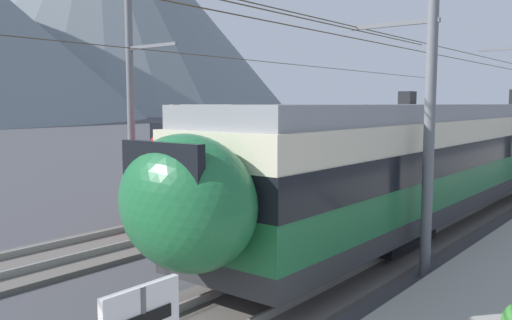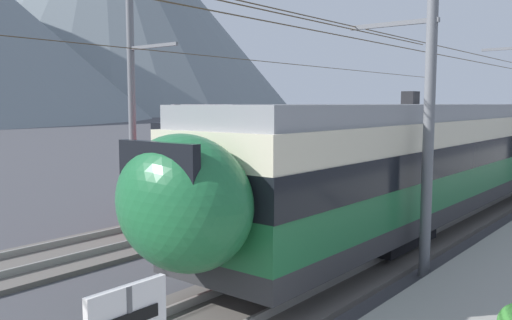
{
  "view_description": "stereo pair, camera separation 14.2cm",
  "coord_description": "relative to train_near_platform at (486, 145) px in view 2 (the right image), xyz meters",
  "views": [
    {
      "loc": [
        -2.98,
        -4.91,
        3.87
      ],
      "look_at": [
        8.26,
        4.07,
        2.35
      ],
      "focal_mm": 37.5,
      "sensor_mm": 36.0,
      "label": 1
    },
    {
      "loc": [
        -2.89,
        -5.02,
        3.87
      ],
      "look_at": [
        8.26,
        4.07,
        2.35
      ],
      "focal_mm": 37.5,
      "sensor_mm": 36.0,
      "label": 2
    }
  ],
  "objects": [
    {
      "name": "catenary_mast_mid",
      "position": [
        -10.75,
        -1.7,
        1.75
      ],
      "size": [
        39.69,
        2.13,
        7.66
      ],
      "color": "slate",
      "rests_on": "ground"
    },
    {
      "name": "train_near_platform",
      "position": [
        0.0,
        0.0,
        0.0
      ],
      "size": [
        34.29,
        2.87,
        4.27
      ],
      "color": "#2D2D30",
      "rests_on": "track_near"
    },
    {
      "name": "train_far_track",
      "position": [
        1.64,
        5.78,
        -0.01
      ],
      "size": [
        26.61,
        2.98,
        4.27
      ],
      "color": "#2D2D30",
      "rests_on": "track_far"
    },
    {
      "name": "catenary_mast_far_side",
      "position": [
        -11.27,
        7.68,
        1.86
      ],
      "size": [
        39.69,
        2.34,
        7.89
      ],
      "color": "slate",
      "rests_on": "ground"
    }
  ]
}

